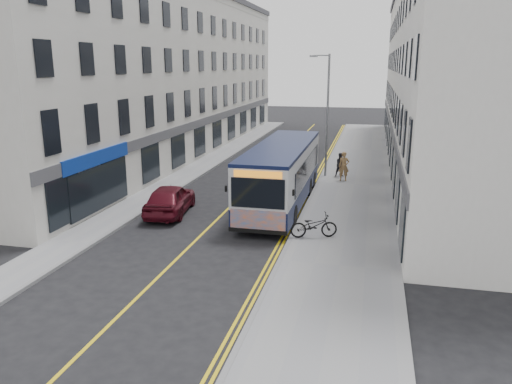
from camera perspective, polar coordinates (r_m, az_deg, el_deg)
The scene contains 17 objects.
ground at distance 21.41m, azimuth -7.28°, elevation -5.87°, with size 140.00×140.00×0.00m, color black.
pavement_east at distance 31.64m, azimuth 11.17°, elevation 0.78°, with size 4.50×64.00×0.12m, color gray.
pavement_west at distance 33.89m, azimuth -8.19°, elevation 1.82°, with size 2.00×64.00×0.12m, color gray.
kerb_east at distance 31.78m, azimuth 7.12°, elevation 1.02°, with size 0.18×64.00×0.13m, color slate.
kerb_west at distance 33.54m, azimuth -6.60°, elevation 1.75°, with size 0.18×64.00×0.13m, color slate.
road_centre_line at distance 32.44m, azimuth 0.07°, elevation 1.30°, with size 0.12×64.00×0.01m, color yellow.
road_dbl_yellow_inner at distance 31.84m, azimuth 6.31°, elevation 0.96°, with size 0.10×64.00×0.01m, color yellow.
road_dbl_yellow_outer at distance 31.82m, azimuth 6.66°, elevation 0.94°, with size 0.10×64.00×0.01m, color yellow.
terrace_east at distance 40.00m, azimuth 19.89°, elevation 12.36°, with size 6.00×46.00×13.00m, color white.
terrace_west at distance 42.93m, azimuth -9.17°, elevation 13.10°, with size 6.00×46.00×13.00m, color silver.
streetlamp at distance 33.04m, azimuth 8.03°, elevation 9.10°, with size 1.32×0.18×8.00m.
city_bus at distance 26.44m, azimuth 2.97°, elevation 2.24°, with size 2.65×11.36×3.30m.
bicycle at distance 21.61m, azimuth 6.62°, elevation -3.82°, with size 0.71×2.03×1.06m, color black.
pedestrian_near at distance 32.27m, azimuth 10.01°, elevation 2.91°, with size 0.68×0.45×1.86m, color olive.
pedestrian_far at distance 33.46m, azimuth 9.67°, elevation 3.09°, with size 0.77×0.60×1.58m, color black.
car_white at distance 43.54m, azimuth 6.14°, elevation 5.48°, with size 1.38×3.96×1.31m, color silver.
car_maroon at distance 25.54m, azimuth -9.80°, elevation -0.79°, with size 1.82×4.53×1.54m, color #4F0D18.
Camera 1 is at (7.17, -18.76, 7.41)m, focal length 35.00 mm.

